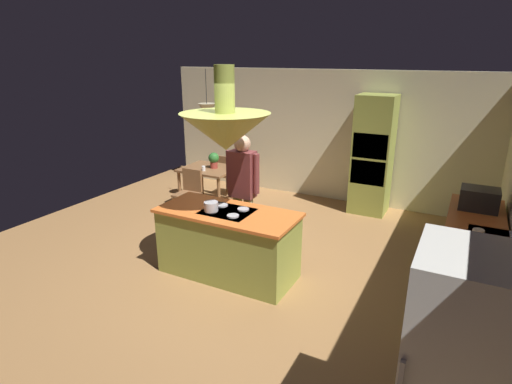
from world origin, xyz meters
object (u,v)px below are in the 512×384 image
(canister_flour, at_px, (477,245))
(microwave_on_counter, at_px, (479,199))
(chair_facing_island, at_px, (189,190))
(canister_sugar, at_px, (477,238))
(cup_on_table, at_px, (204,168))
(oven_tower, at_px, (373,155))
(chair_by_back_wall, at_px, (227,173))
(cooking_pot_on_cooktop, at_px, (211,206))
(kitchen_island, at_px, (228,243))
(dining_table, at_px, (209,173))
(refrigerator, at_px, (462,376))
(person_at_island, at_px, (243,187))
(potted_plant_on_table, at_px, (214,159))

(canister_flour, xyz_separation_m, microwave_on_counter, (0.00, 1.43, 0.05))
(chair_facing_island, xyz_separation_m, canister_sugar, (4.54, -1.12, 0.50))
(canister_sugar, height_order, microwave_on_counter, microwave_on_counter)
(cup_on_table, bearing_deg, canister_flour, -21.01)
(cup_on_table, bearing_deg, chair_facing_island, -92.80)
(oven_tower, distance_m, canister_sugar, 3.39)
(chair_by_back_wall, relative_size, cooking_pot_on_cooktop, 4.83)
(kitchen_island, relative_size, dining_table, 1.82)
(refrigerator, bearing_deg, cooking_pot_on_cooktop, 152.05)
(oven_tower, xyz_separation_m, person_at_island, (-1.26, -2.56, -0.06))
(dining_table, xyz_separation_m, chair_facing_island, (0.00, -0.65, -0.15))
(kitchen_island, height_order, chair_by_back_wall, kitchen_island)
(microwave_on_counter, bearing_deg, cooking_pot_on_cooktop, -150.33)
(chair_by_back_wall, bearing_deg, cup_on_table, 91.41)
(oven_tower, bearing_deg, refrigerator, -71.02)
(person_at_island, relative_size, canister_sugar, 9.05)
(kitchen_island, xyz_separation_m, cooking_pot_on_cooktop, (-0.16, -0.13, 0.53))
(dining_table, distance_m, cooking_pot_on_cooktop, 2.73)
(person_at_island, xyz_separation_m, microwave_on_counter, (3.00, 0.89, 0.03))
(cup_on_table, xyz_separation_m, microwave_on_counter, (4.52, -0.31, 0.24))
(kitchen_island, height_order, microwave_on_counter, microwave_on_counter)
(potted_plant_on_table, bearing_deg, canister_sugar, -22.09)
(kitchen_island, height_order, cup_on_table, kitchen_island)
(dining_table, bearing_deg, person_at_island, -42.58)
(refrigerator, relative_size, potted_plant_on_table, 5.72)
(kitchen_island, height_order, canister_flour, canister_flour)
(refrigerator, bearing_deg, chair_facing_island, 144.99)
(cup_on_table, bearing_deg, potted_plant_on_table, 75.36)
(cup_on_table, relative_size, canister_flour, 0.48)
(kitchen_island, xyz_separation_m, microwave_on_counter, (2.84, 1.58, 0.59))
(cup_on_table, height_order, cooking_pot_on_cooktop, cooking_pot_on_cooktop)
(dining_table, bearing_deg, oven_tower, 22.21)
(dining_table, relative_size, person_at_island, 0.57)
(kitchen_island, bearing_deg, cooking_pot_on_cooktop, -140.91)
(chair_facing_island, relative_size, cup_on_table, 9.67)
(microwave_on_counter, bearing_deg, person_at_island, -163.43)
(dining_table, height_order, cup_on_table, cup_on_table)
(person_at_island, bearing_deg, cooking_pot_on_cooktop, -89.90)
(kitchen_island, distance_m, canister_sugar, 2.91)
(refrigerator, bearing_deg, chair_by_back_wall, 135.33)
(chair_by_back_wall, height_order, cup_on_table, chair_by_back_wall)
(chair_facing_island, distance_m, cup_on_table, 0.53)
(chair_by_back_wall, relative_size, microwave_on_counter, 1.89)
(chair_by_back_wall, distance_m, cup_on_table, 0.91)
(chair_facing_island, relative_size, canister_sugar, 4.48)
(person_at_island, distance_m, microwave_on_counter, 3.13)
(dining_table, distance_m, canister_flour, 4.95)
(canister_flour, bearing_deg, canister_sugar, 90.00)
(dining_table, bearing_deg, cooking_pot_on_cooktop, -55.37)
(refrigerator, xyz_separation_m, cup_on_table, (-4.48, 3.59, -0.05))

